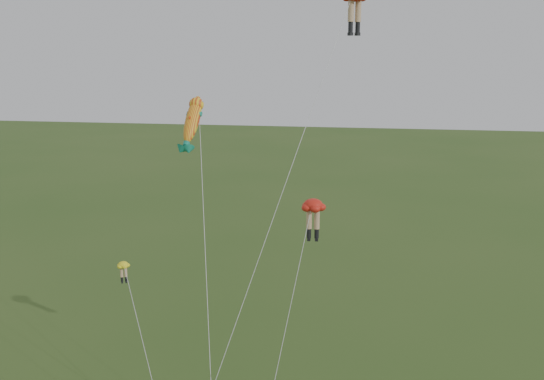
# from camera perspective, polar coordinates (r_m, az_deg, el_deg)

# --- Properties ---
(legs_kite_red_high) EXTENTS (8.57, 12.28, 24.30)m
(legs_kite_red_high) POSITION_cam_1_polar(r_m,az_deg,el_deg) (36.85, 7.62, 16.97)
(legs_kite_red_high) COLOR red
(legs_kite_red_high) RESTS_ON ground
(legs_kite_red_mid) EXTENTS (2.93, 6.67, 12.96)m
(legs_kite_red_mid) POSITION_cam_1_polar(r_m,az_deg,el_deg) (32.63, 3.81, -2.11)
(legs_kite_red_mid) COLOR red
(legs_kite_red_mid) RESTS_ON ground
(legs_kite_yellow) EXTENTS (6.27, 8.37, 8.24)m
(legs_kite_yellow) POSITION_cam_1_polar(r_m,az_deg,el_deg) (37.75, -13.53, -8.17)
(legs_kite_yellow) COLOR yellow
(legs_kite_yellow) RESTS_ON ground
(fish_kite) EXTENTS (3.55, 8.58, 18.43)m
(fish_kite) POSITION_cam_1_polar(r_m,az_deg,el_deg) (34.98, -7.47, 6.43)
(fish_kite) COLOR yellow
(fish_kite) RESTS_ON ground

